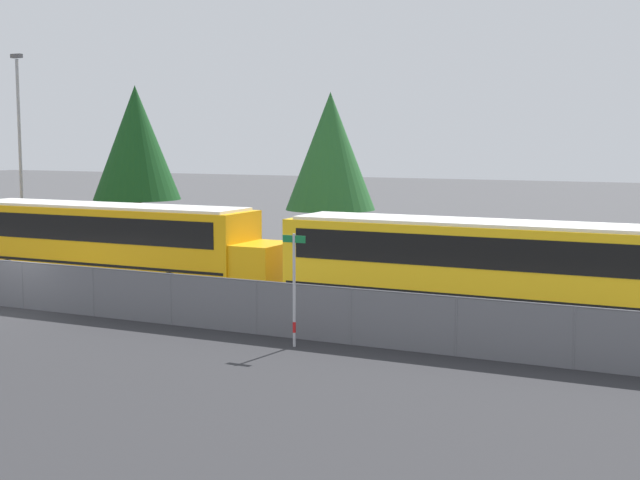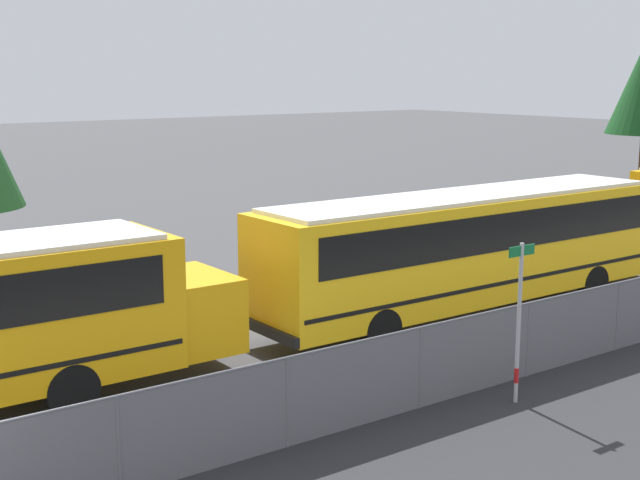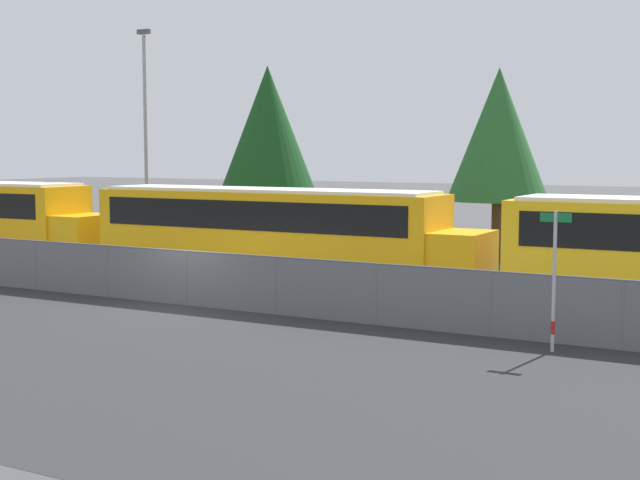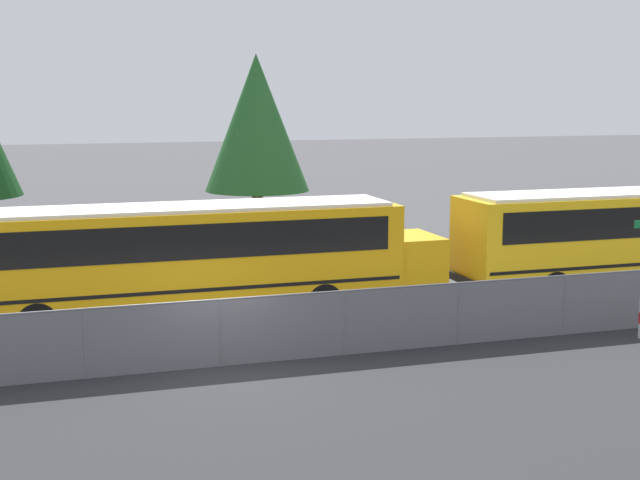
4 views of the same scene
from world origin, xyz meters
name	(u,v)px [view 2 (image 2 of 4)]	position (x,y,z in m)	size (l,w,h in m)	color
school_bus_3	(476,242)	(15.02, 4.22, 1.94)	(14.10, 2.53, 3.26)	yellow
street_sign	(519,319)	(10.92, -0.89, 1.68)	(0.70, 0.09, 3.18)	#B7B7BC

